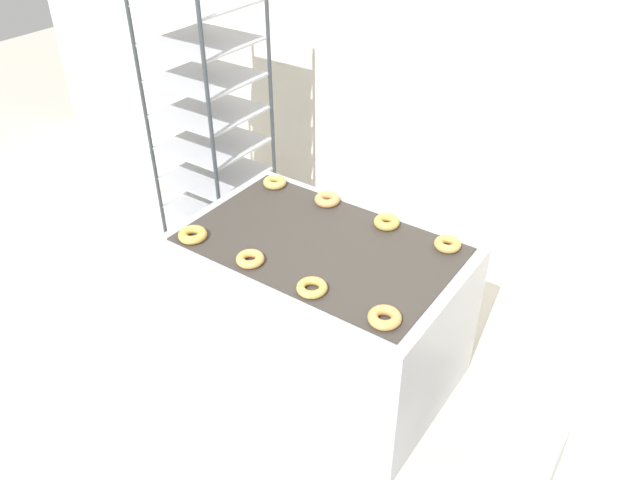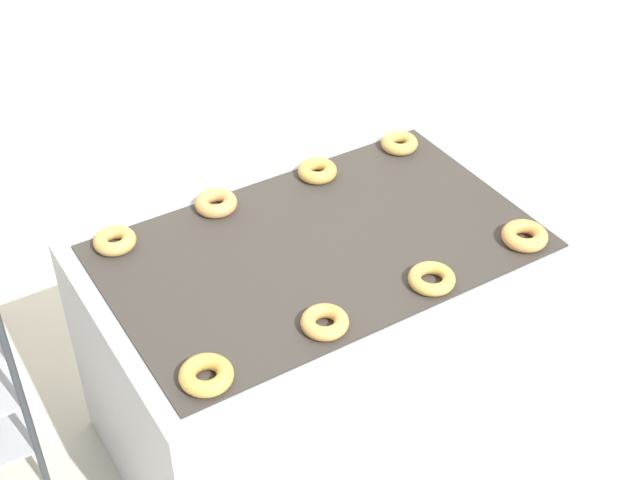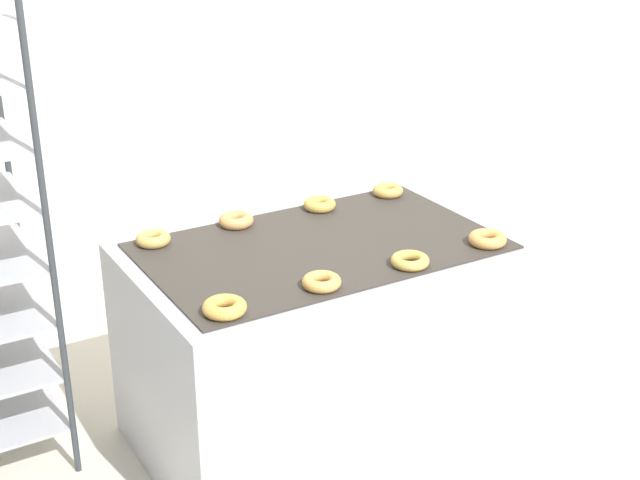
# 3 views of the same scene
# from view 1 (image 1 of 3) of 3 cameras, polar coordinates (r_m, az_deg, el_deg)

# --- Properties ---
(ground_plane) EXTENTS (14.00, 14.00, 0.00)m
(ground_plane) POSITION_cam_1_polar(r_m,az_deg,el_deg) (3.26, -7.44, -18.55)
(ground_plane) COLOR beige
(wall_back) EXTENTS (8.00, 0.05, 2.80)m
(wall_back) POSITION_cam_1_polar(r_m,az_deg,el_deg) (3.95, 12.31, 16.27)
(wall_back) COLOR silver
(wall_back) RESTS_ON ground_plane
(fryer_machine) EXTENTS (1.42, 0.91, 0.84)m
(fryer_machine) POSITION_cam_1_polar(r_m,az_deg,el_deg) (3.32, 0.00, -6.28)
(fryer_machine) COLOR #A8AAB2
(fryer_machine) RESTS_ON ground_plane
(baking_rack_cart) EXTENTS (0.57, 0.57, 1.85)m
(baking_rack_cart) POSITION_cam_1_polar(r_m,az_deg,el_deg) (4.05, -9.90, 10.04)
(baking_rack_cart) COLOR #33383D
(baking_rack_cart) RESTS_ON ground_plane
(glaze_bin) EXTENTS (0.38, 0.31, 0.37)m
(glaze_bin) POSITION_cam_1_polar(r_m,az_deg,el_deg) (3.16, 17.44, -17.40)
(glaze_bin) COLOR #A8AAB2
(glaze_bin) RESTS_ON ground_plane
(donut_near_left) EXTENTS (0.14, 0.14, 0.04)m
(donut_near_left) POSITION_cam_1_polar(r_m,az_deg,el_deg) (3.15, -11.57, 0.47)
(donut_near_left) COLOR gold
(donut_near_left) RESTS_ON fryer_machine
(donut_near_midleft) EXTENTS (0.13, 0.13, 0.04)m
(donut_near_midleft) POSITION_cam_1_polar(r_m,az_deg,el_deg) (2.94, -6.41, -1.73)
(donut_near_midleft) COLOR #D9A050
(donut_near_midleft) RESTS_ON fryer_machine
(donut_near_midright) EXTENTS (0.14, 0.14, 0.04)m
(donut_near_midright) POSITION_cam_1_polar(r_m,az_deg,el_deg) (2.76, -0.75, -4.38)
(donut_near_midright) COLOR gold
(donut_near_midright) RESTS_ON fryer_machine
(donut_near_right) EXTENTS (0.14, 0.14, 0.04)m
(donut_near_right) POSITION_cam_1_polar(r_m,az_deg,el_deg) (2.62, 5.92, -7.07)
(donut_near_right) COLOR #DA9950
(donut_near_right) RESTS_ON fryer_machine
(donut_far_left) EXTENTS (0.13, 0.13, 0.04)m
(donut_far_left) POSITION_cam_1_polar(r_m,az_deg,el_deg) (3.55, -4.16, 5.29)
(donut_far_left) COLOR tan
(donut_far_left) RESTS_ON fryer_machine
(donut_far_midleft) EXTENTS (0.14, 0.14, 0.05)m
(donut_far_midleft) POSITION_cam_1_polar(r_m,az_deg,el_deg) (3.37, 0.66, 3.74)
(donut_far_midleft) COLOR tan
(donut_far_midleft) RESTS_ON fryer_machine
(donut_far_midright) EXTENTS (0.13, 0.13, 0.04)m
(donut_far_midright) POSITION_cam_1_polar(r_m,az_deg,el_deg) (3.20, 6.12, 1.65)
(donut_far_midright) COLOR gold
(donut_far_midright) RESTS_ON fryer_machine
(donut_far_right) EXTENTS (0.13, 0.13, 0.04)m
(donut_far_right) POSITION_cam_1_polar(r_m,az_deg,el_deg) (3.08, 11.58, -0.37)
(donut_far_right) COLOR tan
(donut_far_right) RESTS_ON fryer_machine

